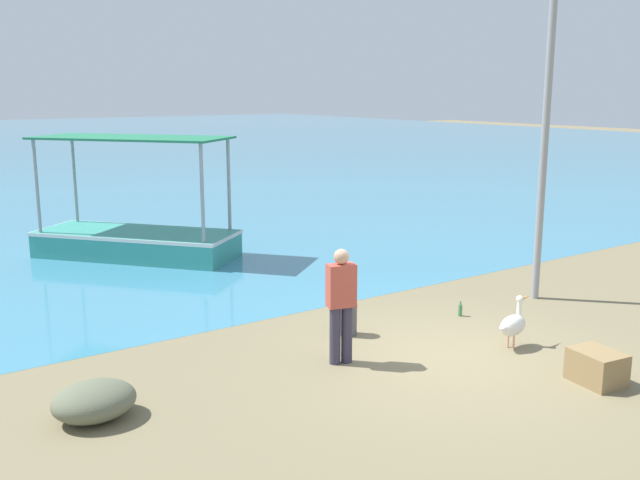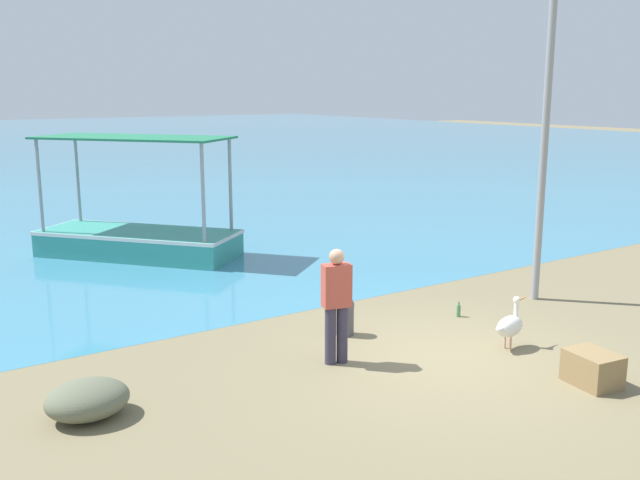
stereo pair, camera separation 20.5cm
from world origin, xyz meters
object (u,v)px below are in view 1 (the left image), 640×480
lamp_post (547,111)px  cargo_crate (597,367)px  net_pile (94,401)px  fisherman_standing (341,303)px  glass_bottle (460,310)px  pelican (513,324)px  fishing_boat_far_left (136,235)px  mooring_bollard (348,314)px

lamp_post → cargo_crate: lamp_post is taller
net_pile → fisherman_standing: bearing=-3.8°
net_pile → cargo_crate: 6.52m
glass_bottle → pelican: bearing=-107.1°
fishing_boat_far_left → mooring_bollard: size_ratio=7.34×
pelican → fisherman_standing: (-2.52, 1.00, 0.53)m
fishing_boat_far_left → pelican: fishing_boat_far_left is taller
lamp_post → net_pile: size_ratio=6.25×
mooring_bollard → net_pile: (-4.30, -0.67, -0.11)m
lamp_post → glass_bottle: (-1.97, 0.02, -3.40)m
mooring_bollard → cargo_crate: (1.60, -3.45, -0.12)m
fisherman_standing → pelican: bearing=-21.6°
pelican → fisherman_standing: bearing=158.4°
glass_bottle → mooring_bollard: bearing=171.2°
lamp_post → cargo_crate: (-2.56, -3.09, -3.28)m
pelican → lamp_post: bearing=32.2°
fishing_boat_far_left → pelican: size_ratio=5.88×
pelican → fisherman_standing: size_ratio=0.48×
fisherman_standing → glass_bottle: 3.16m
mooring_bollard → fisherman_standing: bearing=-131.8°
net_pile → cargo_crate: size_ratio=1.50×
net_pile → cargo_crate: (5.90, -2.78, -0.01)m
fishing_boat_far_left → fisherman_standing: 8.17m
fisherman_standing → glass_bottle: fisherman_standing is taller
net_pile → glass_bottle: net_pile is taller
cargo_crate → fishing_boat_far_left: bearing=102.6°
glass_bottle → lamp_post: bearing=-0.6°
mooring_bollard → net_pile: bearing=-171.2°
lamp_post → mooring_bollard: size_ratio=9.75×
mooring_bollard → fisherman_standing: 1.34m
lamp_post → fisherman_standing: bearing=-173.8°
fisherman_standing → cargo_crate: (2.41, -2.54, -0.68)m
pelican → cargo_crate: 1.56m
fisherman_standing → net_pile: bearing=176.2°
pelican → cargo_crate: pelican is taller
pelican → cargo_crate: bearing=-94.4°
fishing_boat_far_left → cargo_crate: fishing_boat_far_left is taller
fishing_boat_far_left → fisherman_standing: size_ratio=2.80×
pelican → glass_bottle: size_ratio=2.98×
glass_bottle → net_pile: bearing=-177.1°
net_pile → mooring_bollard: bearing=8.8°
pelican → cargo_crate: (-0.12, -1.55, -0.15)m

